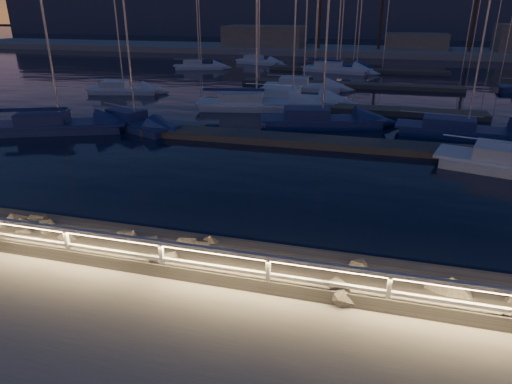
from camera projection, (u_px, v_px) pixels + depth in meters
The scene contains 18 objects.
ground at pixel (232, 285), 12.18m from camera, with size 400.00×400.00×0.00m, color #A29C92.
harbor_water at pixel (342, 103), 40.44m from camera, with size 400.00×440.00×0.60m.
guard_rail at pixel (229, 260), 11.90m from camera, with size 44.11×0.12×1.06m.
floating_docks at pixel (344, 94), 41.37m from camera, with size 22.00×36.00×0.40m.
far_shore at pixel (366, 49), 78.27m from camera, with size 160.00×14.00×5.20m.
distant_hills at pixel (301, 15), 135.29m from camera, with size 230.00×37.50×18.00m.
sailboat_a at pixel (134, 122), 30.31m from camera, with size 7.10×4.44×11.84m.
sailboat_b at pixel (57, 124), 29.49m from camera, with size 8.57×5.32×14.20m.
sailboat_c at pixel (253, 103), 35.99m from camera, with size 9.68×4.49×15.86m.
sailboat_e at pixel (122, 89), 42.64m from camera, with size 6.89×3.37×11.38m.
sailboat_f at pixel (319, 120), 30.79m from camera, with size 8.54×4.48×14.02m.
sailboat_g at pixel (290, 97), 38.39m from camera, with size 8.87×3.23×14.76m.
sailboat_h at pixel (463, 130), 28.39m from camera, with size 8.70×3.49×14.32m.
sailboat_i at pixel (198, 66), 59.45m from camera, with size 6.84×4.03×11.34m.
sailboat_j at pixel (302, 86), 44.38m from camera, with size 7.72×2.76×12.92m.
sailboat_k at pixel (335, 69), 56.62m from camera, with size 8.85×4.57×14.47m.
sailboat_m at pixel (258, 61), 64.78m from camera, with size 7.13×3.85×11.76m.
sailboat_n at pixel (338, 66), 59.59m from camera, with size 7.38×3.97×12.12m.
Camera 1 is at (3.37, -9.80, 6.89)m, focal length 32.00 mm.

